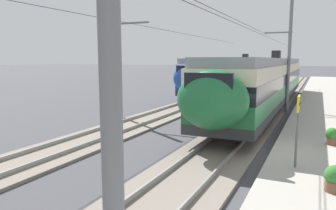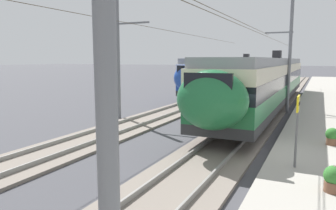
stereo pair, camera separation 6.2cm
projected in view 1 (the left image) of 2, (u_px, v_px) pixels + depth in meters
The scene contains 11 objects.
ground_plane at pixel (253, 154), 12.89m from camera, with size 400.00×400.00×0.00m, color #424247.
track_near at pixel (222, 148), 13.42m from camera, with size 120.00×3.00×0.28m.
track_far at pixel (105, 134), 15.93m from camera, with size 120.00×3.00×0.28m.
train_near_platform at pixel (267, 80), 24.24m from camera, with size 29.28×3.00×4.27m.
train_far_track at pixel (236, 72), 40.15m from camera, with size 33.63×2.98×4.27m.
catenary_mast_west at pixel (100, 20), 3.27m from camera, with size 43.38×1.87×8.03m.
catenary_mast_mid at pixel (288, 54), 22.19m from camera, with size 43.38×1.87×8.11m.
catenary_mast_far_side at pixel (119, 52), 20.06m from camera, with size 43.38×2.41×8.17m.
platform_sign at pixel (298, 115), 10.17m from camera, with size 0.70×0.08×2.34m.
potted_plant_platform_edge at pixel (335, 178), 8.41m from camera, with size 0.53×0.53×0.71m.
potted_plant_by_shelter at pixel (332, 136), 13.08m from camera, with size 0.52×0.52×0.71m.
Camera 1 is at (-12.75, -2.22, 3.75)m, focal length 34.20 mm.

